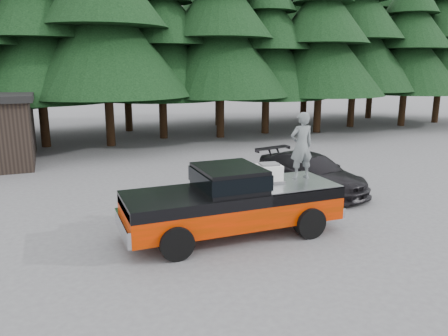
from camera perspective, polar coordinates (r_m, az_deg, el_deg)
name	(u,v)px	position (r m, az deg, el deg)	size (l,w,h in m)	color
ground	(216,226)	(12.70, -1.01, -7.63)	(120.00, 120.00, 0.00)	#4D4D50
pickup_truck	(232,211)	(11.90, 1.07, -5.69)	(6.00, 2.04, 1.33)	red
truck_cab	(229,178)	(11.58, 0.64, -1.25)	(1.66, 1.90, 0.59)	black
air_compressor	(269,174)	(12.32, 5.88, -0.74)	(0.68, 0.56, 0.46)	silver
man_on_bed	(301,146)	(12.66, 10.08, 2.88)	(0.70, 0.46, 1.93)	#595F60
parked_car	(311,173)	(16.33, 11.25, -0.62)	(1.92, 4.72, 1.37)	black
treeline	(122,12)	(28.84, -13.23, 19.27)	(60.15, 16.05, 17.50)	black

